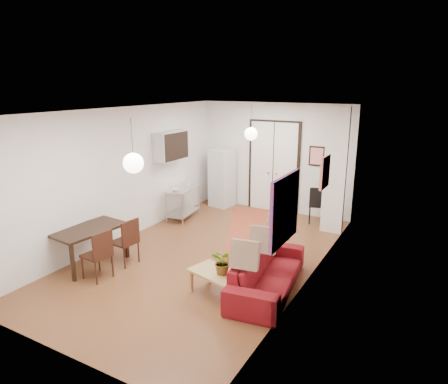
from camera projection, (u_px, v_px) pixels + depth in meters
The scene contains 27 objects.
floor at pixel (207, 256), 8.08m from camera, with size 7.00×7.00×0.00m, color brown.
ceiling at pixel (205, 110), 7.32m from camera, with size 4.20×7.00×0.02m, color silver.
wall_back at pixel (274, 158), 10.66m from camera, with size 4.20×0.02×2.90m, color white.
wall_front at pixel (52, 250), 4.75m from camera, with size 4.20×0.02×2.90m, color white.
wall_left at pixel (124, 175), 8.69m from camera, with size 0.02×7.00×2.90m, color white.
wall_right at pixel (312, 201), 6.72m from camera, with size 0.02×7.00×2.90m, color white.
double_doors at pixel (273, 167), 10.68m from camera, with size 1.44×0.06×2.50m, color white.
stub_partition at pixel (335, 172), 8.99m from camera, with size 0.50×0.10×2.90m, color white.
wall_cabinet at pixel (171, 146), 9.75m from camera, with size 0.35×1.00×0.70m, color silver.
painting_popart at pixel (285, 210), 5.62m from camera, with size 0.05×1.00×1.00m, color red.
painting_abstract at pixel (325, 172), 7.31m from camera, with size 0.05×0.50×0.60m, color #F7E9CD.
poster_back at pixel (317, 156), 10.05m from camera, with size 0.40×0.03×0.50m, color red.
print_left at pixel (178, 141), 10.23m from camera, with size 0.03×0.44×0.54m, color #975C3F.
pendant_back at pixel (251, 134), 9.18m from camera, with size 0.30×0.30×0.80m.
pendant_front at pixel (133, 163), 5.81m from camera, with size 0.30×0.30×0.80m.
kilim_rug at pixel (256, 231), 9.41m from camera, with size 1.29×3.43×0.01m, color #A74B29.
sofa at pixel (268, 272), 6.68m from camera, with size 2.17×0.85×0.63m, color maroon.
coffee_table at pixel (218, 276), 6.46m from camera, with size 1.04×0.74×0.42m.
potted_plant at pixel (223, 262), 6.35m from camera, with size 0.37×0.32×0.41m, color #2E642D.
kitchen_counter at pixel (183, 199), 10.21m from camera, with size 0.67×1.12×0.81m.
bowl at pixel (176, 190), 9.87m from camera, with size 0.19×0.19×0.05m, color white.
soap_bottle at pixel (188, 183), 10.32m from camera, with size 0.08×0.08×0.17m, color teal.
fridge at pixel (222, 178), 11.19m from camera, with size 0.57×0.57×1.62m, color silver.
dining_table at pixel (89, 232), 7.55m from camera, with size 0.89×1.40×0.73m.
dining_chair_near at pixel (127, 236), 7.70m from camera, with size 0.48×0.64×0.91m.
dining_chair_far at pixel (100, 249), 7.11m from camera, with size 0.48×0.64×0.91m.
black_side_chair at pixel (319, 200), 9.95m from camera, with size 0.54×0.55×0.94m.
Camera 1 is at (3.93, -6.35, 3.37)m, focal length 32.00 mm.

